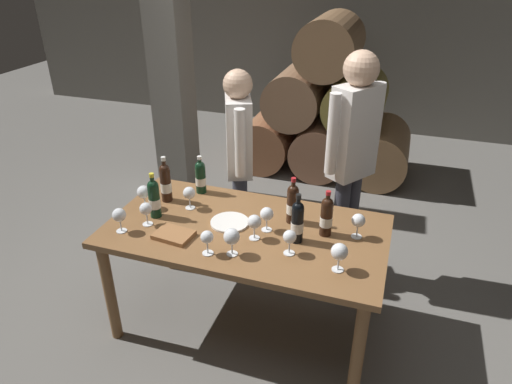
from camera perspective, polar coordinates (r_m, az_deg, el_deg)
ground_plane at (r=3.28m, az=-1.15°, el=-15.75°), size 14.00×14.00×0.00m
cellar_back_wall at (r=6.53m, az=11.95°, el=19.94°), size 10.00×0.24×2.80m
barrel_stack at (r=5.15m, az=8.64°, el=9.62°), size 1.86×0.90×1.69m
stone_pillar at (r=4.47m, az=-10.51°, el=15.13°), size 0.32×0.32×2.60m
dining_table at (r=2.86m, az=-1.28°, el=-6.07°), size 1.70×0.90×0.76m
wine_bottle_0 at (r=2.72m, az=8.74°, el=-2.96°), size 0.07×0.07×0.29m
wine_bottle_1 at (r=3.10m, az=-11.15°, el=1.20°), size 0.07×0.07×0.32m
wine_bottle_2 at (r=2.82m, az=4.56°, el=-1.40°), size 0.07×0.07×0.30m
wine_bottle_3 at (r=2.64m, az=5.15°, el=-3.65°), size 0.07×0.07×0.31m
wine_bottle_4 at (r=2.94m, az=-12.52°, el=-0.74°), size 0.07×0.07×0.30m
wine_bottle_5 at (r=3.18m, az=-6.89°, el=1.91°), size 0.07×0.07×0.27m
wine_glass_0 at (r=2.84m, az=-16.61°, el=-2.82°), size 0.08×0.08×0.16m
wine_glass_1 at (r=2.55m, az=-6.10°, el=-5.69°), size 0.07×0.07×0.15m
wine_glass_2 at (r=2.53m, az=-3.04°, el=-5.60°), size 0.09×0.09×0.16m
wine_glass_3 at (r=2.66m, az=-0.21°, el=-3.79°), size 0.08×0.08×0.16m
wine_glass_4 at (r=3.00m, az=-8.29°, el=-0.18°), size 0.08×0.08×0.15m
wine_glass_5 at (r=2.45m, az=10.31°, el=-7.36°), size 0.09×0.09×0.16m
wine_glass_6 at (r=2.87m, az=-13.50°, el=-2.12°), size 0.08×0.08×0.15m
wine_glass_7 at (r=3.06m, az=-13.77°, el=-0.06°), size 0.09×0.09×0.16m
wine_glass_8 at (r=2.74m, az=12.57°, el=-3.55°), size 0.08×0.08×0.15m
wine_glass_9 at (r=2.73m, az=1.35°, el=-2.81°), size 0.08×0.08×0.16m
wine_glass_10 at (r=2.54m, az=4.20°, el=-5.66°), size 0.08×0.08×0.15m
tasting_notebook at (r=2.77m, az=-10.17°, el=-5.26°), size 0.24×0.18×0.03m
serving_plate at (r=2.86m, az=-3.28°, el=-3.78°), size 0.24×0.24×0.01m
sommelier_presenting at (r=3.23m, az=11.89°, el=5.10°), size 0.33×0.42×1.72m
taster_seated_left at (r=3.43m, az=-2.11°, el=4.86°), size 0.29×0.46×1.54m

